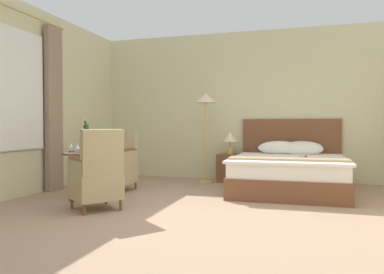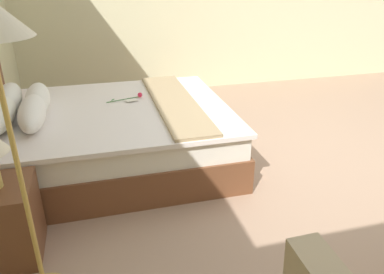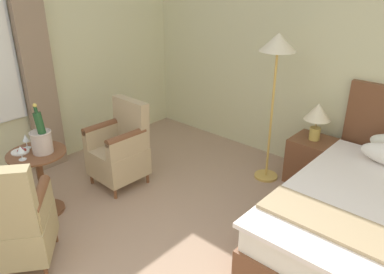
# 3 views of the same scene
# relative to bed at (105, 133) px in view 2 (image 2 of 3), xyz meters

# --- Properties ---
(ground_plane) EXTENTS (7.98, 7.98, 0.00)m
(ground_plane) POSITION_rel_bed_xyz_m (-0.84, -2.17, -0.34)
(ground_plane) COLOR tan
(bed) EXTENTS (1.85, 2.26, 1.23)m
(bed) POSITION_rel_bed_xyz_m (0.00, 0.00, 0.00)
(bed) COLOR brown
(bed) RESTS_ON ground
(nightstand) EXTENTS (0.49, 0.45, 0.54)m
(nightstand) POSITION_rel_bed_xyz_m (-1.14, 0.73, -0.07)
(nightstand) COLOR brown
(nightstand) RESTS_ON ground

